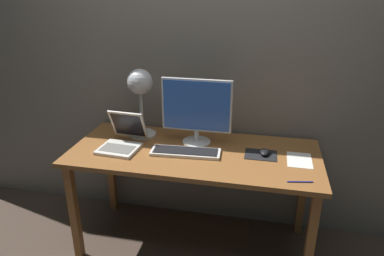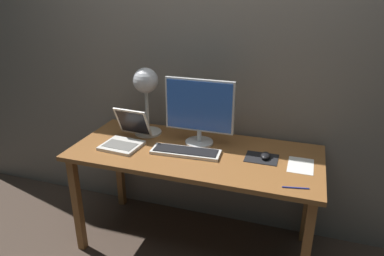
% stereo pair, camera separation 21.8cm
% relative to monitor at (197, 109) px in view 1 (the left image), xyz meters
% --- Properties ---
extents(ground_plane, '(4.80, 4.80, 0.00)m').
position_rel_monitor_xyz_m(ground_plane, '(0.01, -0.12, -0.98)').
color(ground_plane, '#47382D').
rests_on(ground_plane, ground).
extents(back_wall, '(4.80, 0.06, 2.60)m').
position_rel_monitor_xyz_m(back_wall, '(0.01, 0.28, 0.32)').
color(back_wall, gray).
rests_on(back_wall, ground).
extents(desk, '(1.60, 0.70, 0.74)m').
position_rel_monitor_xyz_m(desk, '(0.01, -0.12, -0.32)').
color(desk, '#935B2D').
rests_on(desk, ground).
extents(monitor, '(0.46, 0.19, 0.44)m').
position_rel_monitor_xyz_m(monitor, '(0.00, 0.00, 0.00)').
color(monitor, silver).
rests_on(monitor, desk).
extents(keyboard_main, '(0.45, 0.17, 0.03)m').
position_rel_monitor_xyz_m(keyboard_main, '(-0.04, -0.18, -0.23)').
color(keyboard_main, silver).
rests_on(keyboard_main, desk).
extents(laptop, '(0.27, 0.33, 0.22)m').
position_rel_monitor_xyz_m(laptop, '(-0.46, -0.14, -0.18)').
color(laptop, silver).
rests_on(laptop, desk).
extents(desk_lamp, '(0.19, 0.19, 0.48)m').
position_rel_monitor_xyz_m(desk_lamp, '(-0.40, 0.05, 0.10)').
color(desk_lamp, beige).
rests_on(desk_lamp, desk).
extents(mousepad, '(0.20, 0.16, 0.00)m').
position_rel_monitor_xyz_m(mousepad, '(0.43, -0.09, -0.24)').
color(mousepad, black).
rests_on(mousepad, desk).
extents(mouse, '(0.06, 0.10, 0.03)m').
position_rel_monitor_xyz_m(mouse, '(0.45, -0.09, -0.22)').
color(mouse, black).
rests_on(mouse, mousepad).
extents(paper_sheet_near_mouse, '(0.15, 0.21, 0.00)m').
position_rel_monitor_xyz_m(paper_sheet_near_mouse, '(0.67, -0.12, -0.24)').
color(paper_sheet_near_mouse, white).
rests_on(paper_sheet_near_mouse, desk).
extents(pen, '(0.14, 0.03, 0.01)m').
position_rel_monitor_xyz_m(pen, '(0.65, -0.39, -0.24)').
color(pen, '#2633A5').
rests_on(pen, desk).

